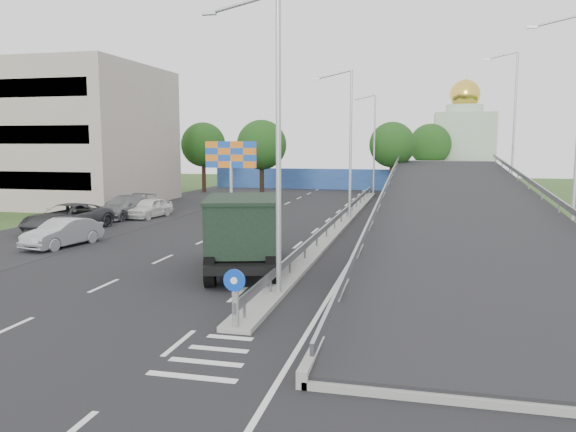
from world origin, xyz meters
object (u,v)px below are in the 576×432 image
(lamp_post_mid, at_px, (348,136))
(parked_car_d, at_px, (124,207))
(sign_bollard, at_px, (235,298))
(lamp_post_near, at_px, (273,130))
(church, at_px, (463,144))
(lamp_post_far, at_px, (373,139))
(parked_car_e, at_px, (150,208))
(billboard, at_px, (231,159))
(parked_car_b, at_px, (63,233))
(parked_car_c, at_px, (67,218))
(dump_truck, at_px, (243,229))

(lamp_post_mid, relative_size, parked_car_d, 1.81)
(sign_bollard, height_order, lamp_post_mid, lamp_post_mid)
(sign_bollard, relative_size, lamp_post_near, 0.17)
(sign_bollard, xyz_separation_m, church, (10.00, 57.83, 4.28))
(lamp_post_far, bearing_deg, parked_car_d, -125.28)
(parked_car_e, bearing_deg, lamp_post_near, -46.38)
(parked_car_d, bearing_deg, parked_car_e, 27.69)
(lamp_post_near, bearing_deg, billboard, 112.49)
(parked_car_b, bearing_deg, parked_car_e, 104.67)
(billboard, relative_size, parked_car_b, 1.23)
(parked_car_e, bearing_deg, sign_bollard, -51.65)
(lamp_post_mid, distance_m, parked_car_e, 15.08)
(lamp_post_far, relative_size, billboard, 1.83)
(parked_car_c, bearing_deg, sign_bollard, -35.42)
(billboard, bearing_deg, dump_truck, -69.58)
(billboard, bearing_deg, sign_bollard, -70.79)
(church, bearing_deg, lamp_post_mid, -106.22)
(lamp_post_mid, bearing_deg, lamp_post_far, 90.00)
(sign_bollard, distance_m, lamp_post_far, 44.08)
(parked_car_e, bearing_deg, parked_car_c, -99.90)
(parked_car_e, bearing_deg, lamp_post_far, 62.98)
(dump_truck, bearing_deg, billboard, 94.44)
(lamp_post_near, relative_size, parked_car_b, 2.25)
(church, height_order, dump_truck, church)
(church, distance_m, dump_truck, 51.71)
(lamp_post_mid, xyz_separation_m, parked_car_b, (-13.15, -13.12, -5.07))
(lamp_post_near, relative_size, billboard, 1.83)
(lamp_post_mid, relative_size, billboard, 1.83)
(parked_car_b, distance_m, parked_car_c, 5.52)
(lamp_post_near, distance_m, parked_car_e, 23.76)
(lamp_post_near, bearing_deg, sign_bollard, -91.64)
(billboard, relative_size, parked_car_c, 0.92)
(dump_truck, relative_size, parked_car_d, 1.38)
(billboard, bearing_deg, lamp_post_mid, -12.38)
(lamp_post_mid, xyz_separation_m, parked_car_c, (-16.09, -8.46, -4.97))
(lamp_post_far, relative_size, parked_car_c, 1.68)
(parked_car_c, distance_m, parked_car_d, 6.20)
(sign_bollard, distance_m, parked_car_c, 22.17)
(billboard, relative_size, parked_car_d, 0.99)
(lamp_post_far, bearing_deg, parked_car_e, -123.18)
(dump_truck, bearing_deg, lamp_post_mid, 65.65)
(lamp_post_near, height_order, parked_car_b, lamp_post_near)
(lamp_post_near, xyz_separation_m, dump_truck, (-2.37, 3.89, -4.04))
(lamp_post_mid, height_order, billboard, lamp_post_mid)
(parked_car_b, xyz_separation_m, parked_car_c, (-2.95, 4.66, 0.10))
(lamp_post_mid, relative_size, church, 0.73)
(parked_car_c, height_order, parked_car_e, parked_car_c)
(parked_car_b, bearing_deg, lamp_post_mid, 54.83)
(lamp_post_near, height_order, dump_truck, lamp_post_near)
(lamp_post_near, relative_size, lamp_post_far, 1.00)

